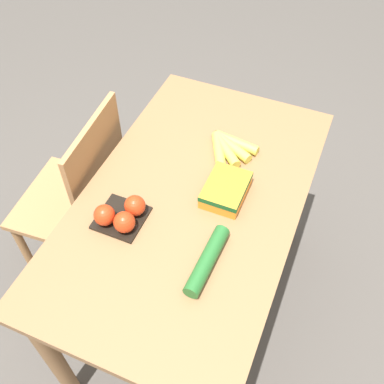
{
  "coord_description": "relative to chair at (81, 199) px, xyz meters",
  "views": [
    {
      "loc": [
        -0.88,
        -0.37,
        1.94
      ],
      "look_at": [
        0.0,
        0.0,
        0.8
      ],
      "focal_mm": 42.0,
      "sensor_mm": 36.0,
      "label": 1
    }
  ],
  "objects": [
    {
      "name": "ground_plane",
      "position": [
        -0.04,
        -0.52,
        -0.48
      ],
      "size": [
        12.0,
        12.0,
        0.0
      ],
      "primitive_type": "plane",
      "color": "#4C4742"
    },
    {
      "name": "dining_table",
      "position": [
        -0.04,
        -0.52,
        0.17
      ],
      "size": [
        1.21,
        0.71,
        0.77
      ],
      "color": "olive",
      "rests_on": "ground_plane"
    },
    {
      "name": "chair",
      "position": [
        0.0,
        0.0,
        0.0
      ],
      "size": [
        0.45,
        0.43,
        0.92
      ],
      "rotation": [
        0.0,
        0.0,
        3.22
      ],
      "color": "#A87547",
      "rests_on": "ground_plane"
    },
    {
      "name": "banana_bunch",
      "position": [
        0.22,
        -0.56,
        0.32
      ],
      "size": [
        0.18,
        0.19,
        0.04
      ],
      "color": "brown",
      "rests_on": "dining_table"
    },
    {
      "name": "tomato_pack",
      "position": [
        -0.22,
        -0.35,
        0.34
      ],
      "size": [
        0.15,
        0.15,
        0.08
      ],
      "color": "black",
      "rests_on": "dining_table"
    },
    {
      "name": "carrot_bag",
      "position": [
        0.02,
        -0.62,
        0.33
      ],
      "size": [
        0.18,
        0.13,
        0.06
      ],
      "color": "orange",
      "rests_on": "dining_table"
    },
    {
      "name": "cucumber_near",
      "position": [
        -0.26,
        -0.66,
        0.32
      ],
      "size": [
        0.24,
        0.06,
        0.05
      ],
      "color": "#236028",
      "rests_on": "dining_table"
    }
  ]
}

